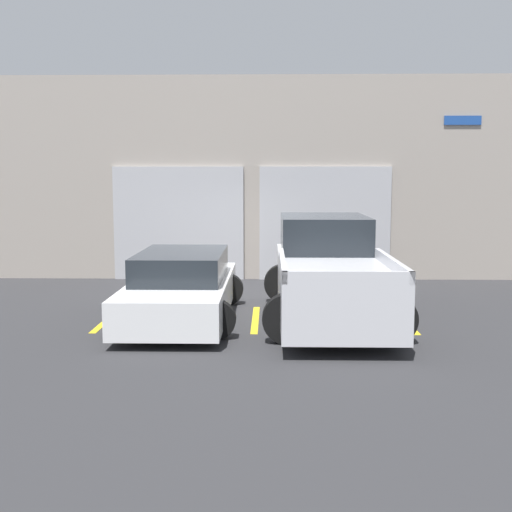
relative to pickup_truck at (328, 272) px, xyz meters
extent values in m
plane|color=#2D2D30|center=(-1.34, 1.30, -0.83)|extent=(28.00, 28.00, 0.00)
cube|color=#9E9389|center=(-1.34, 4.60, 1.69)|extent=(18.00, 0.60, 5.05)
cube|color=#ADADB2|center=(-3.37, 4.26, 0.58)|extent=(3.26, 0.08, 2.82)
cube|color=#ADADB2|center=(0.29, 4.26, 0.58)|extent=(3.26, 0.08, 2.82)
cube|color=#1E4799|center=(3.61, 4.27, 3.10)|extent=(0.90, 0.03, 0.22)
cube|color=silver|center=(0.00, -0.33, -0.18)|extent=(1.83, 5.35, 0.88)
cube|color=#1E2328|center=(0.00, 1.14, 0.61)|extent=(1.69, 2.41, 0.70)
cube|color=silver|center=(-0.88, -1.53, 0.35)|extent=(0.08, 2.94, 0.18)
cube|color=silver|center=(0.88, -1.53, 0.35)|extent=(0.08, 2.94, 0.18)
cube|color=silver|center=(0.00, -2.96, 0.35)|extent=(1.83, 0.08, 0.18)
cylinder|color=black|center=(-0.81, 1.33, -0.44)|extent=(0.78, 0.22, 0.78)
cylinder|color=black|center=(0.81, 1.33, -0.44)|extent=(0.78, 0.22, 0.78)
cylinder|color=black|center=(-0.81, -1.99, -0.44)|extent=(0.78, 0.22, 0.78)
cylinder|color=black|center=(0.81, -1.99, -0.44)|extent=(0.78, 0.22, 0.78)
cube|color=white|center=(-2.68, -0.33, -0.40)|extent=(1.72, 4.49, 0.60)
cube|color=#1E2328|center=(-2.68, -0.22, 0.15)|extent=(1.51, 2.47, 0.49)
cylinder|color=black|center=(-3.43, 1.06, -0.52)|extent=(0.62, 0.22, 0.62)
cylinder|color=black|center=(-1.93, 1.06, -0.52)|extent=(0.62, 0.22, 0.62)
cylinder|color=black|center=(-3.43, -1.72, -0.52)|extent=(0.62, 0.22, 0.62)
cylinder|color=black|center=(-1.93, -1.72, -0.52)|extent=(0.62, 0.22, 0.62)
cube|color=gold|center=(-4.02, -0.33, -0.83)|extent=(0.12, 2.20, 0.01)
cube|color=gold|center=(-1.34, -0.33, -0.83)|extent=(0.12, 2.20, 0.01)
cube|color=gold|center=(1.34, -0.33, -0.83)|extent=(0.12, 2.20, 0.01)
camera|label=1|loc=(-1.08, -11.72, 1.74)|focal=45.00mm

